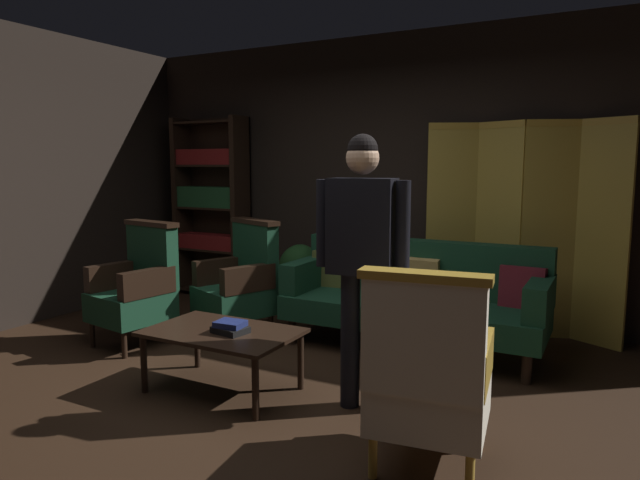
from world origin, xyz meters
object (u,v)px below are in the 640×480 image
Objects in this scene: standing_figure at (362,247)px; bookshelf at (212,204)px; velvet_couch at (415,294)px; armchair_gilt_accent at (428,376)px; potted_plant at (300,276)px; book_black_cloth at (230,330)px; armchair_wing_right at (137,287)px; coffee_table at (222,337)px; book_navy_cloth at (230,324)px; armchair_wing_left at (240,283)px; folding_screen at (522,226)px.

bookshelf is at bearing 143.69° from standing_figure.
velvet_couch is 1.94m from armchair_gilt_accent.
potted_plant is 1.98m from book_black_cloth.
armchair_wing_right is 1.42× the size of potted_plant.
standing_figure is at bearing -7.61° from armchair_wing_right.
book_black_cloth reaches higher than coffee_table.
bookshelf reaches higher than velvet_couch.
armchair_wing_right reaches higher than velvet_couch.
book_black_cloth is (1.35, -0.50, -0.05)m from armchair_wing_right.
velvet_couch is 2.89× the size of potted_plant.
potted_plant is 3.95× the size of book_navy_cloth.
bookshelf is 1.97× the size of armchair_wing_left.
potted_plant is at bearing 104.21° from coffee_table.
folding_screen reaches higher than book_navy_cloth.
potted_plant is at bearing 60.41° from armchair_wing_right.
armchair_wing_left is 1.27m from book_navy_cloth.
standing_figure is (0.08, -1.30, 0.57)m from velvet_couch.
folding_screen is 2.54m from armchair_wing_left.
velvet_couch is at bearing 17.02° from armchair_wing_left.
potted_plant is at bearing 163.82° from velvet_couch.
standing_figure reaches higher than book_navy_cloth.
armchair_gilt_accent is 1.47m from book_black_cloth.
coffee_table is at bearing 166.72° from book_black_cloth.
book_black_cloth is (1.94, -2.25, -0.63)m from bookshelf.
bookshelf is 9.32× the size of book_black_cloth.
armchair_gilt_accent is (3.37, -2.57, -0.58)m from bookshelf.
folding_screen is 8.64× the size of book_black_cloth.
armchair_wing_right is 0.61× the size of standing_figure.
standing_figure is at bearing 138.46° from armchair_gilt_accent.
coffee_table is 0.96× the size of armchair_wing_left.
bookshelf reaches higher than standing_figure.
book_black_cloth is (0.08, -0.02, 0.07)m from coffee_table.
bookshelf is 3.04m from book_black_cloth.
folding_screen is at bearing 48.04° from velvet_couch.
bookshelf is at bearing 108.48° from armchair_wing_right.
bookshelf is 3.45m from standing_figure.
velvet_couch reaches higher than book_black_cloth.
folding_screen is at bearing 55.66° from coffee_table.
bookshelf is 3.03m from book_navy_cloth.
book_navy_cloth is at bearing -73.57° from potted_plant.
coffee_table is 0.96× the size of armchair_wing_right.
armchair_wing_left is at bearing -99.15° from potted_plant.
bookshelf is at bearing 129.67° from coffee_table.
armchair_wing_left is at bearing 120.21° from coffee_table.
armchair_gilt_accent is 5.60× the size of book_navy_cloth.
standing_figure is 1.05m from book_black_cloth.
armchair_wing_right is 5.60× the size of book_navy_cloth.
bookshelf is 2.87m from velvet_couch.
velvet_couch is 1.69m from book_black_cloth.
armchair_gilt_accent is 2.90m from armchair_wing_right.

